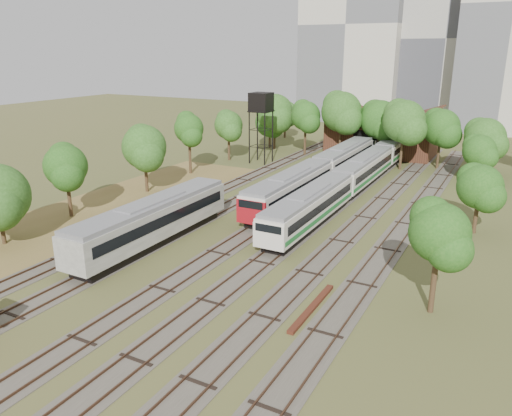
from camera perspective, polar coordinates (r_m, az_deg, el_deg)
The scene contains 15 objects.
ground at distance 32.37m, azimuth -11.42°, elevation -12.16°, with size 240.00×240.00×0.00m, color #475123.
dry_grass_patch at distance 49.41m, azimuth -21.82°, elevation -2.39°, with size 14.00×60.00×0.04m, color brown.
tracks at distance 52.53m, azimuth 5.42°, elevation 0.03°, with size 24.60×80.00×0.19m.
railcar_red_set at distance 59.84m, azimuth 7.37°, elevation 4.03°, with size 2.95×34.58×3.64m.
railcar_green_set at distance 62.69m, azimuth 12.23°, elevation 4.29°, with size 2.76×52.08×3.41m.
railcar_rear at distance 85.40m, azimuth 14.05°, elevation 7.69°, with size 2.81×16.08×3.47m.
old_grey_coach at distance 43.05m, azimuth -11.70°, elevation -1.46°, with size 3.06×18.00×3.78m.
water_tower at distance 72.32m, azimuth 0.58°, elevation 11.81°, with size 2.91×2.91×10.07m.
rail_pile_far at distance 32.80m, azimuth 6.41°, elevation -11.25°, with size 0.43×6.84×0.22m, color #532517.
maintenance_shed at distance 82.62m, azimuth 14.34°, elevation 8.11°, with size 16.45×11.55×7.58m.
tree_band_left at distance 63.11m, azimuth -9.58°, elevation 7.40°, with size 6.76×74.23×7.95m.
tree_band_far at distance 74.88m, azimuth 15.10°, elevation 9.62°, with size 48.39×11.06×9.95m.
tree_band_right at distance 50.28m, azimuth 23.47°, elevation 3.11°, with size 5.66×39.48×7.21m.
tower_left at distance 121.95m, azimuth 11.44°, elevation 19.77°, with size 22.00×16.00×42.00m, color beige.
tower_centre at distance 122.38m, azimuth 21.49°, elevation 17.53°, with size 20.00×18.00×36.00m, color #ACA89C.
Camera 1 is at (18.50, -21.25, 15.93)m, focal length 35.00 mm.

